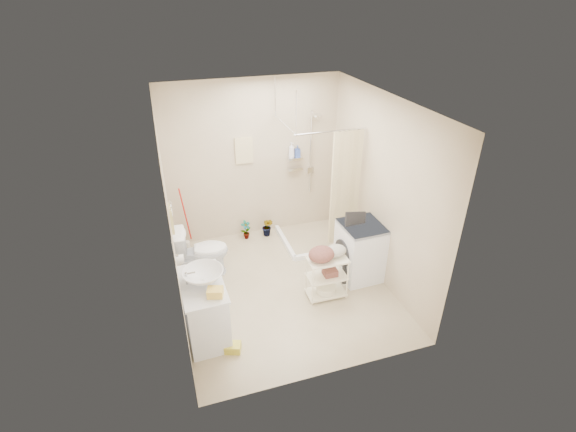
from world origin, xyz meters
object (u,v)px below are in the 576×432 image
vanity (205,309)px  toilet (201,251)px  laundry_rack (327,274)px  washing_machine (361,251)px

vanity → toilet: bearing=82.6°
toilet → laundry_rack: size_ratio=1.07×
washing_machine → toilet: bearing=159.5°
vanity → toilet: toilet is taller
toilet → vanity: bearing=177.5°
washing_machine → laundry_rack: (-0.64, -0.28, -0.06)m
toilet → laundry_rack: (1.54, -1.01, -0.02)m
toilet → laundry_rack: bearing=-120.3°
vanity → toilet: 1.25m
toilet → washing_machine: (2.18, -0.73, 0.04)m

